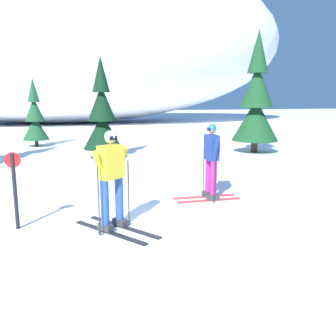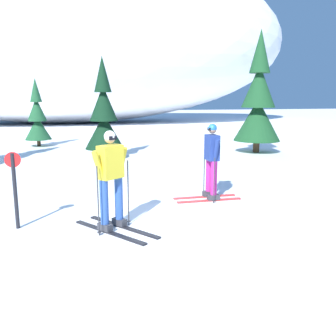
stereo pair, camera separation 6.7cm
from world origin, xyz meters
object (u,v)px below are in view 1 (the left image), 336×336
skier_yellow_jacket (112,178)px  pine_tree_center_right (102,117)px  pine_tree_center_left (35,118)px  pine_tree_far_right (256,102)px  skier_navy_jacket (211,160)px  trail_marker_post (15,186)px

skier_yellow_jacket → pine_tree_center_right: 8.07m
pine_tree_center_left → pine_tree_far_right: (9.48, -4.44, 0.79)m
skier_navy_jacket → skier_yellow_jacket: size_ratio=0.99×
pine_tree_center_left → trail_marker_post: (0.78, -12.04, -0.56)m
skier_yellow_jacket → pine_tree_center_left: pine_tree_center_left is taller
skier_navy_jacket → skier_yellow_jacket: (-2.46, -1.48, 0.01)m
skier_yellow_jacket → trail_marker_post: skier_yellow_jacket is taller
skier_navy_jacket → pine_tree_center_left: 12.08m
skier_navy_jacket → pine_tree_center_right: size_ratio=0.46×
skier_yellow_jacket → trail_marker_post: bearing=164.8°
pine_tree_center_left → trail_marker_post: 12.07m
pine_tree_center_left → pine_tree_far_right: bearing=-25.1°
skier_yellow_jacket → pine_tree_far_right: size_ratio=0.35×
pine_tree_far_right → skier_navy_jacket: bearing=-124.6°
skier_yellow_jacket → pine_tree_center_right: pine_tree_center_right is taller
skier_yellow_jacket → pine_tree_far_right: (7.00, 8.06, 1.21)m
skier_yellow_jacket → pine_tree_center_left: size_ratio=0.55×
skier_navy_jacket → pine_tree_far_right: (4.54, 6.58, 1.22)m
pine_tree_center_left → trail_marker_post: bearing=-86.3°
skier_navy_jacket → pine_tree_far_right: bearing=55.4°
skier_yellow_jacket → pine_tree_far_right: bearing=49.1°
skier_navy_jacket → pine_tree_center_left: (-4.94, 11.02, 0.43)m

